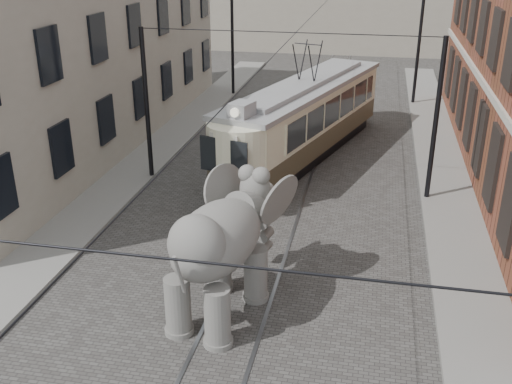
# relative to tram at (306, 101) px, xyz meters

# --- Properties ---
(ground) EXTENTS (120.00, 120.00, 0.00)m
(ground) POSITION_rel_tram_xyz_m (-0.11, -9.94, -2.49)
(ground) COLOR #474542
(tram_rails) EXTENTS (1.54, 80.00, 0.02)m
(tram_rails) POSITION_rel_tram_xyz_m (-0.11, -9.94, -2.48)
(tram_rails) COLOR slate
(tram_rails) RESTS_ON ground
(sidewalk_right) EXTENTS (2.00, 60.00, 0.15)m
(sidewalk_right) POSITION_rel_tram_xyz_m (5.89, -9.94, -2.41)
(sidewalk_right) COLOR slate
(sidewalk_right) RESTS_ON ground
(sidewalk_left) EXTENTS (2.00, 60.00, 0.15)m
(sidewalk_left) POSITION_rel_tram_xyz_m (-6.61, -9.94, -2.41)
(sidewalk_left) COLOR slate
(sidewalk_left) RESTS_ON ground
(stucco_building) EXTENTS (7.00, 24.00, 10.00)m
(stucco_building) POSITION_rel_tram_xyz_m (-11.11, 0.06, 2.51)
(stucco_building) COLOR gray
(stucco_building) RESTS_ON ground
(catenary) EXTENTS (11.00, 30.20, 6.00)m
(catenary) POSITION_rel_tram_xyz_m (-0.31, -4.94, 0.51)
(catenary) COLOR black
(catenary) RESTS_ON ground
(tram) EXTENTS (6.12, 12.75, 4.97)m
(tram) POSITION_rel_tram_xyz_m (0.00, 0.00, 0.00)
(tram) COLOR beige
(tram) RESTS_ON ground
(elephant) EXTENTS (4.25, 6.12, 3.41)m
(elephant) POSITION_rel_tram_xyz_m (-0.60, -12.56, -0.78)
(elephant) COLOR slate
(elephant) RESTS_ON ground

